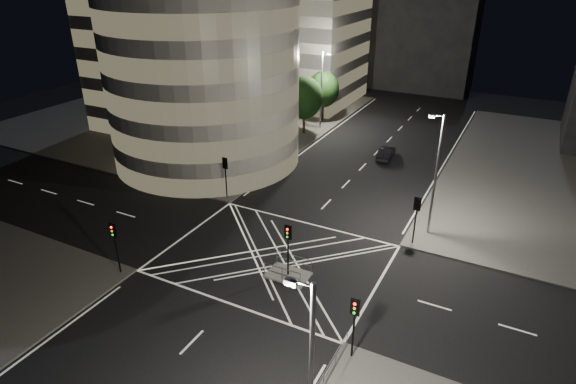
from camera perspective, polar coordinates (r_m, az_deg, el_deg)
The scene contains 23 objects.
ground at distance 36.72m, azimuth -1.70°, elevation -7.84°, with size 120.00×120.00×0.00m, color black.
sidewalk_far_left at distance 72.28m, azimuth -11.63°, elevation 9.02°, with size 42.00×42.00×0.15m, color #4F4D4A.
central_island at distance 34.81m, azimuth 0.01°, elevation -9.80°, with size 3.00×2.00×0.15m, color slate.
office_tower_curved at distance 58.26m, azimuth -11.29°, elevation 17.78°, with size 30.00×29.00×27.20m.
office_block_rear at distance 78.51m, azimuth -0.98°, elevation 19.10°, with size 24.00×16.00×22.00m, color gray.
building_far_end at distance 87.47m, azimuth 15.35°, elevation 17.52°, with size 18.00×8.00×18.00m, color black.
tree_a at distance 46.48m, azimuth -7.78°, elevation 6.11°, with size 4.25×4.25×7.15m.
tree_b at distance 51.23m, azimuth -3.95°, elevation 8.13°, with size 3.98×3.98×6.97m.
tree_c at distance 56.38m, azimuth -0.75°, elevation 9.23°, with size 4.07×4.07×6.44m.
tree_d at distance 61.40m, azimuth 1.93°, elevation 11.09°, with size 4.64×4.64×7.27m.
tree_e at distance 66.76m, azimuth 4.21°, elevation 12.03°, with size 4.27×4.27×6.82m.
traffic_signal_fl at distance 44.59m, azimuth -7.43°, elevation 2.59°, with size 0.55×0.22×4.00m.
traffic_signal_nl at distance 35.56m, azimuth -19.85°, elevation -5.24°, with size 0.55×0.22×4.00m.
traffic_signal_fr at distance 38.20m, azimuth 14.97°, elevation -2.28°, with size 0.55×0.22×4.00m.
traffic_signal_nr at distance 27.12m, azimuth 7.88°, elevation -14.48°, with size 0.55×0.22×4.00m.
traffic_signal_island at distance 33.24m, azimuth 0.01°, elevation -5.82°, with size 0.55×0.22×4.00m.
street_lamp_left_near at distance 48.05m, azimuth -4.73°, elevation 7.79°, with size 1.25×0.25×10.00m.
street_lamp_left_far at distance 63.43m, azimuth 4.03°, elevation 12.27°, with size 1.25×0.25×10.00m.
street_lamp_right_far at distance 38.98m, azimuth 17.08°, elevation 2.30°, with size 1.25×0.25×10.00m.
street_lamp_right_near at distance 20.25m, azimuth 2.58°, elevation -21.24°, with size 1.25×0.25×10.00m.
railing_island_south at distance 33.80m, azimuth -0.71°, elevation -9.72°, with size 2.80×0.06×1.10m, color slate.
railing_island_north at distance 35.11m, azimuth 0.69°, elevation -8.21°, with size 2.80×0.06×1.10m, color slate.
sedan at distance 55.51m, azimuth 11.54°, elevation 4.54°, with size 1.45×4.15×1.37m, color black.
Camera 1 is at (15.02, -26.61, 20.36)m, focal length 30.00 mm.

